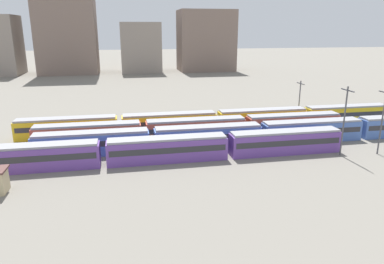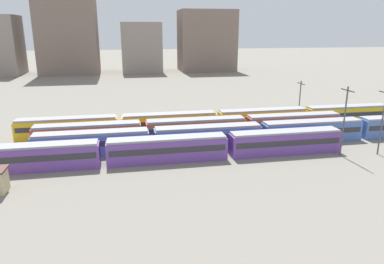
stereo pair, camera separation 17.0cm
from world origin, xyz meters
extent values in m
plane|color=slate|center=(0.00, 7.80, 0.00)|extent=(600.00, 600.00, 0.00)
cube|color=#6B429E|center=(-11.72, 0.00, 1.70)|extent=(18.00, 3.00, 3.40)
cube|color=#2D2D33|center=(-11.72, 0.00, 2.11)|extent=(17.20, 3.06, 0.90)
cube|color=#939399|center=(-11.72, 0.00, 3.57)|extent=(17.60, 2.70, 0.35)
cube|color=#6B429E|center=(7.18, 0.00, 1.70)|extent=(18.00, 3.00, 3.40)
cube|color=#2D2D33|center=(7.18, 0.00, 2.11)|extent=(17.20, 3.06, 0.90)
cube|color=#939399|center=(7.18, 0.00, 3.57)|extent=(17.60, 2.70, 0.35)
cube|color=#6B429E|center=(26.08, 0.00, 1.70)|extent=(18.00, 3.00, 3.40)
cube|color=#2D2D33|center=(26.08, 0.00, 2.11)|extent=(17.20, 3.06, 0.90)
cube|color=#939399|center=(26.08, 0.00, 3.57)|extent=(17.60, 2.70, 0.35)
cube|color=#4C70BC|center=(-4.24, 5.20, 1.70)|extent=(18.00, 3.00, 3.40)
cube|color=#2D2D33|center=(-4.24, 5.20, 2.11)|extent=(17.20, 3.06, 0.90)
cube|color=#939399|center=(-4.24, 5.20, 3.57)|extent=(17.60, 2.70, 0.35)
cube|color=#4C70BC|center=(14.66, 5.20, 1.70)|extent=(18.00, 3.00, 3.40)
cube|color=#2D2D33|center=(14.66, 5.20, 2.11)|extent=(17.20, 3.06, 0.90)
cube|color=#939399|center=(14.66, 5.20, 3.57)|extent=(17.60, 2.70, 0.35)
cube|color=#4C70BC|center=(33.56, 5.20, 1.70)|extent=(18.00, 3.00, 3.40)
cube|color=#2D2D33|center=(33.56, 5.20, 2.11)|extent=(17.20, 3.06, 0.90)
cube|color=#939399|center=(33.56, 5.20, 3.57)|extent=(17.60, 2.70, 0.35)
cube|color=#BC4C38|center=(-5.26, 10.40, 1.70)|extent=(18.00, 3.00, 3.40)
cube|color=#2D2D33|center=(-5.26, 10.40, 2.11)|extent=(17.20, 3.06, 0.90)
cube|color=#939399|center=(-5.26, 10.40, 3.57)|extent=(17.60, 2.70, 0.35)
cube|color=#BC4C38|center=(13.64, 10.40, 1.70)|extent=(18.00, 3.00, 3.40)
cube|color=#2D2D33|center=(13.64, 10.40, 2.11)|extent=(17.20, 3.06, 0.90)
cube|color=#939399|center=(13.64, 10.40, 3.57)|extent=(17.60, 2.70, 0.35)
cube|color=#BC4C38|center=(32.54, 10.40, 1.70)|extent=(18.00, 3.00, 3.40)
cube|color=#2D2D33|center=(32.54, 10.40, 2.11)|extent=(17.20, 3.06, 0.90)
cube|color=#939399|center=(32.54, 10.40, 3.57)|extent=(17.60, 2.70, 0.35)
cube|color=yellow|center=(-9.40, 15.60, 1.70)|extent=(18.00, 3.00, 3.40)
cube|color=#2D2D33|center=(-9.40, 15.60, 2.11)|extent=(17.20, 3.06, 0.90)
cube|color=#939399|center=(-9.40, 15.60, 3.57)|extent=(17.60, 2.70, 0.35)
cube|color=yellow|center=(9.50, 15.60, 1.70)|extent=(18.00, 3.00, 3.40)
cube|color=#2D2D33|center=(9.50, 15.60, 2.11)|extent=(17.20, 3.06, 0.90)
cube|color=#939399|center=(9.50, 15.60, 3.57)|extent=(17.60, 2.70, 0.35)
cube|color=yellow|center=(28.40, 15.60, 1.70)|extent=(18.00, 3.00, 3.40)
cube|color=#2D2D33|center=(28.40, 15.60, 2.11)|extent=(17.20, 3.06, 0.90)
cube|color=#939399|center=(28.40, 15.60, 3.57)|extent=(17.60, 2.70, 0.35)
cube|color=yellow|center=(47.30, 15.60, 1.70)|extent=(18.00, 3.00, 3.40)
cube|color=#2D2D33|center=(47.30, 15.60, 2.11)|extent=(17.20, 3.06, 0.90)
cube|color=#939399|center=(47.30, 15.60, 3.57)|extent=(17.60, 2.70, 0.35)
cylinder|color=#4C4C51|center=(34.28, -2.73, 5.48)|extent=(0.24, 0.24, 10.97)
cube|color=#47474C|center=(34.28, -2.73, 10.37)|extent=(0.16, 3.20, 0.16)
cylinder|color=#4C4C51|center=(37.89, 18.72, 4.39)|extent=(0.24, 0.24, 8.78)
cube|color=#47474C|center=(37.89, 18.72, 8.18)|extent=(0.16, 3.20, 0.16)
cylinder|color=#4C4C51|center=(40.52, -3.30, 5.25)|extent=(0.24, 0.24, 10.50)
cube|color=#7A665B|center=(-21.83, 118.78, 24.08)|extent=(24.99, 18.79, 48.17)
cube|color=gray|center=(9.84, 118.78, 11.07)|extent=(17.87, 17.56, 22.14)
cube|color=#7A665B|center=(40.54, 118.78, 13.87)|extent=(25.59, 17.76, 27.74)
camera|label=1|loc=(1.12, -50.69, 19.26)|focal=33.45mm
camera|label=2|loc=(1.29, -50.72, 19.26)|focal=33.45mm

